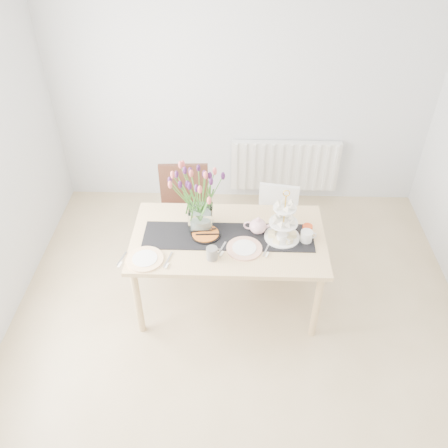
{
  "coord_description": "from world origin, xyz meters",
  "views": [
    {
      "loc": [
        -0.04,
        -2.36,
        3.3
      ],
      "look_at": [
        -0.13,
        0.55,
        0.93
      ],
      "focal_mm": 38.0,
      "sensor_mm": 36.0,
      "label": 1
    }
  ],
  "objects_px": {
    "mug_white": "(282,239)",
    "mug_orange": "(307,230)",
    "plate_left": "(145,259)",
    "chair_brown": "(184,206)",
    "plate_right": "(244,248)",
    "teapot": "(258,226)",
    "tart_tin": "(206,234)",
    "chair_white": "(276,219)",
    "mug_grey": "(212,253)",
    "radiator": "(285,166)",
    "cream_jug": "(306,236)",
    "dining_table": "(228,244)",
    "tulip_vase": "(200,189)",
    "cake_stand": "(283,227)"
  },
  "relations": [
    {
      "from": "mug_white",
      "to": "plate_right",
      "type": "relative_size",
      "value": 0.35
    },
    {
      "from": "chair_white",
      "to": "tulip_vase",
      "type": "bearing_deg",
      "value": -133.25
    },
    {
      "from": "chair_brown",
      "to": "chair_white",
      "type": "xyz_separation_m",
      "value": [
        0.89,
        -0.03,
        -0.11
      ]
    },
    {
      "from": "teapot",
      "to": "mug_white",
      "type": "xyz_separation_m",
      "value": [
        0.19,
        -0.13,
        -0.02
      ]
    },
    {
      "from": "tulip_vase",
      "to": "teapot",
      "type": "xyz_separation_m",
      "value": [
        0.48,
        -0.06,
        -0.32
      ]
    },
    {
      "from": "plate_left",
      "to": "tart_tin",
      "type": "bearing_deg",
      "value": 33.66
    },
    {
      "from": "teapot",
      "to": "plate_right",
      "type": "relative_size",
      "value": 0.79
    },
    {
      "from": "tulip_vase",
      "to": "teapot",
      "type": "distance_m",
      "value": 0.58
    },
    {
      "from": "teapot",
      "to": "mug_white",
      "type": "relative_size",
      "value": 2.23
    },
    {
      "from": "dining_table",
      "to": "tulip_vase",
      "type": "height_order",
      "value": "tulip_vase"
    },
    {
      "from": "tulip_vase",
      "to": "plate_right",
      "type": "relative_size",
      "value": 2.45
    },
    {
      "from": "dining_table",
      "to": "cake_stand",
      "type": "bearing_deg",
      "value": -0.3
    },
    {
      "from": "teapot",
      "to": "plate_right",
      "type": "bearing_deg",
      "value": -111.28
    },
    {
      "from": "radiator",
      "to": "tart_tin",
      "type": "xyz_separation_m",
      "value": [
        -0.79,
        -1.58,
        0.31
      ]
    },
    {
      "from": "radiator",
      "to": "mug_white",
      "type": "height_order",
      "value": "mug_white"
    },
    {
      "from": "mug_white",
      "to": "chair_white",
      "type": "bearing_deg",
      "value": 122.21
    },
    {
      "from": "cake_stand",
      "to": "teapot",
      "type": "relative_size",
      "value": 1.88
    },
    {
      "from": "chair_brown",
      "to": "cake_stand",
      "type": "relative_size",
      "value": 2.21
    },
    {
      "from": "mug_orange",
      "to": "mug_grey",
      "type": "bearing_deg",
      "value": 152.28
    },
    {
      "from": "mug_orange",
      "to": "plate_left",
      "type": "xyz_separation_m",
      "value": [
        -1.29,
        -0.34,
        -0.04
      ]
    },
    {
      "from": "tart_tin",
      "to": "plate_left",
      "type": "xyz_separation_m",
      "value": [
        -0.46,
        -0.3,
        -0.01
      ]
    },
    {
      "from": "plate_right",
      "to": "cake_stand",
      "type": "bearing_deg",
      "value": 24.99
    },
    {
      "from": "plate_right",
      "to": "mug_orange",
      "type": "bearing_deg",
      "value": 20.41
    },
    {
      "from": "tart_tin",
      "to": "mug_white",
      "type": "distance_m",
      "value": 0.63
    },
    {
      "from": "plate_left",
      "to": "dining_table",
      "type": "bearing_deg",
      "value": 24.63
    },
    {
      "from": "cream_jug",
      "to": "mug_grey",
      "type": "relative_size",
      "value": 0.94
    },
    {
      "from": "mug_white",
      "to": "mug_orange",
      "type": "bearing_deg",
      "value": 62.52
    },
    {
      "from": "mug_white",
      "to": "cream_jug",
      "type": "bearing_deg",
      "value": 44.86
    },
    {
      "from": "chair_white",
      "to": "mug_grey",
      "type": "distance_m",
      "value": 1.13
    },
    {
      "from": "dining_table",
      "to": "mug_white",
      "type": "relative_size",
      "value": 15.76
    },
    {
      "from": "mug_white",
      "to": "mug_orange",
      "type": "relative_size",
      "value": 1.04
    },
    {
      "from": "teapot",
      "to": "tart_tin",
      "type": "bearing_deg",
      "value": -166.17
    },
    {
      "from": "dining_table",
      "to": "plate_right",
      "type": "relative_size",
      "value": 5.56
    },
    {
      "from": "mug_orange",
      "to": "cream_jug",
      "type": "bearing_deg",
      "value": -149.58
    },
    {
      "from": "chair_brown",
      "to": "plate_left",
      "type": "xyz_separation_m",
      "value": [
        -0.21,
        -0.97,
        0.21
      ]
    },
    {
      "from": "plate_left",
      "to": "radiator",
      "type": "bearing_deg",
      "value": 56.6
    },
    {
      "from": "teapot",
      "to": "mug_orange",
      "type": "distance_m",
      "value": 0.41
    },
    {
      "from": "tart_tin",
      "to": "mug_white",
      "type": "bearing_deg",
      "value": -7.41
    },
    {
      "from": "plate_left",
      "to": "chair_brown",
      "type": "bearing_deg",
      "value": 78.05
    },
    {
      "from": "dining_table",
      "to": "chair_brown",
      "type": "distance_m",
      "value": 0.81
    },
    {
      "from": "dining_table",
      "to": "cake_stand",
      "type": "distance_m",
      "value": 0.48
    },
    {
      "from": "tulip_vase",
      "to": "mug_grey",
      "type": "distance_m",
      "value": 0.52
    },
    {
      "from": "cream_jug",
      "to": "dining_table",
      "type": "bearing_deg",
      "value": 169.06
    },
    {
      "from": "cream_jug",
      "to": "plate_right",
      "type": "distance_m",
      "value": 0.52
    },
    {
      "from": "teapot",
      "to": "cake_stand",
      "type": "bearing_deg",
      "value": -10.33
    },
    {
      "from": "mug_white",
      "to": "plate_right",
      "type": "height_order",
      "value": "mug_white"
    },
    {
      "from": "plate_right",
      "to": "chair_white",
      "type": "bearing_deg",
      "value": 67.79
    },
    {
      "from": "mug_white",
      "to": "teapot",
      "type": "bearing_deg",
      "value": 178.99
    },
    {
      "from": "chair_brown",
      "to": "plate_left",
      "type": "bearing_deg",
      "value": -104.89
    },
    {
      "from": "dining_table",
      "to": "plate_right",
      "type": "bearing_deg",
      "value": -48.09
    }
  ]
}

